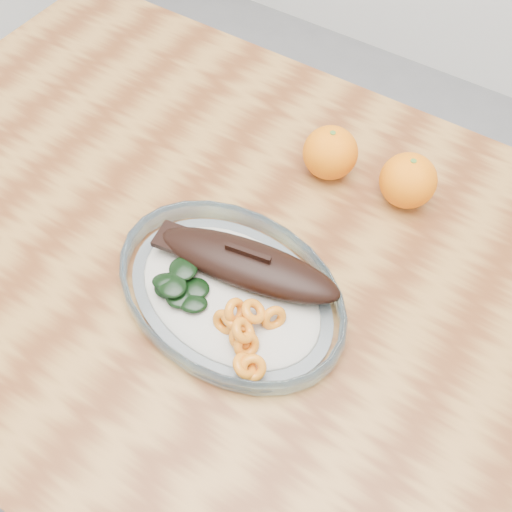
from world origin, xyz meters
name	(u,v)px	position (x,y,z in m)	size (l,w,h in m)	color
ground	(239,446)	(0.00, 0.00, 0.00)	(3.00, 3.00, 0.00)	slate
dining_table	(230,292)	(0.00, 0.00, 0.65)	(1.20, 0.80, 0.75)	brown
plated_meal	(231,289)	(0.04, -0.06, 0.77)	(0.65, 0.65, 0.08)	white
orange_left	(330,153)	(0.04, 0.20, 0.79)	(0.08, 0.08, 0.08)	#FF5605
orange_right	(408,181)	(0.16, 0.21, 0.79)	(0.08, 0.08, 0.08)	#FF5605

